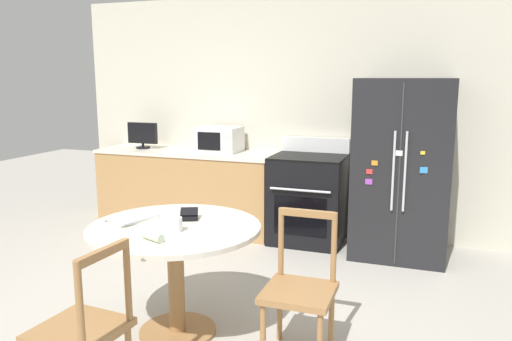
{
  "coord_description": "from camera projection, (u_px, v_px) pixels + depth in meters",
  "views": [
    {
      "loc": [
        1.44,
        -2.72,
        1.72
      ],
      "look_at": [
        0.06,
        1.15,
        0.95
      ],
      "focal_mm": 35.0,
      "sensor_mm": 36.0,
      "label": 1
    }
  ],
  "objects": [
    {
      "name": "microwave",
      "position": [
        219.0,
        139.0,
        5.55
      ],
      "size": [
        0.46,
        0.38,
        0.28
      ],
      "color": "white",
      "rests_on": "kitchen_counter"
    },
    {
      "name": "dining_chair_near",
      "position": [
        83.0,
        331.0,
        2.57
      ],
      "size": [
        0.45,
        0.45,
        0.9
      ],
      "rotation": [
        0.0,
        0.0,
        1.49
      ],
      "color": "#9E7042",
      "rests_on": "ground_plane"
    },
    {
      "name": "wallet",
      "position": [
        189.0,
        215.0,
        3.42
      ],
      "size": [
        0.16,
        0.16,
        0.07
      ],
      "color": "black",
      "rests_on": "dining_table"
    },
    {
      "name": "ground_plane",
      "position": [
        189.0,
        340.0,
        3.31
      ],
      "size": [
        14.0,
        14.0,
        0.0
      ],
      "primitive_type": "plane",
      "color": "#B2ADA3"
    },
    {
      "name": "folded_napkin",
      "position": [
        153.0,
        236.0,
        2.97
      ],
      "size": [
        0.17,
        0.11,
        0.05
      ],
      "color": "beige",
      "rests_on": "dining_table"
    },
    {
      "name": "back_wall",
      "position": [
        296.0,
        116.0,
        5.53
      ],
      "size": [
        5.2,
        0.1,
        2.6
      ],
      "color": "beige",
      "rests_on": "ground_plane"
    },
    {
      "name": "oven_range",
      "position": [
        308.0,
        198.0,
        5.24
      ],
      "size": [
        0.75,
        0.68,
        1.08
      ],
      "color": "black",
      "rests_on": "ground_plane"
    },
    {
      "name": "countertop_tv",
      "position": [
        143.0,
        134.0,
        5.81
      ],
      "size": [
        0.37,
        0.16,
        0.3
      ],
      "color": "black",
      "rests_on": "kitchen_counter"
    },
    {
      "name": "dining_chair_right",
      "position": [
        300.0,
        290.0,
        3.06
      ],
      "size": [
        0.42,
        0.42,
        0.9
      ],
      "rotation": [
        0.0,
        0.0,
        3.14
      ],
      "color": "#9E7042",
      "rests_on": "ground_plane"
    },
    {
      "name": "candle_glass",
      "position": [
        176.0,
        225.0,
        3.14
      ],
      "size": [
        0.09,
        0.09,
        0.09
      ],
      "color": "silver",
      "rests_on": "dining_table"
    },
    {
      "name": "kitchen_counter",
      "position": [
        188.0,
        189.0,
        5.74
      ],
      "size": [
        2.08,
        0.64,
        0.9
      ],
      "color": "#AD7F4C",
      "rests_on": "ground_plane"
    },
    {
      "name": "dining_table",
      "position": [
        175.0,
        249.0,
        3.3
      ],
      "size": [
        1.14,
        1.14,
        0.76
      ],
      "color": "beige",
      "rests_on": "ground_plane"
    },
    {
      "name": "refrigerator",
      "position": [
        402.0,
        168.0,
        4.8
      ],
      "size": [
        0.88,
        0.8,
        1.71
      ],
      "color": "black",
      "rests_on": "ground_plane"
    },
    {
      "name": "mail_stack",
      "position": [
        132.0,
        218.0,
        3.4
      ],
      "size": [
        0.34,
        0.37,
        0.02
      ],
      "color": "white",
      "rests_on": "dining_table"
    }
  ]
}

